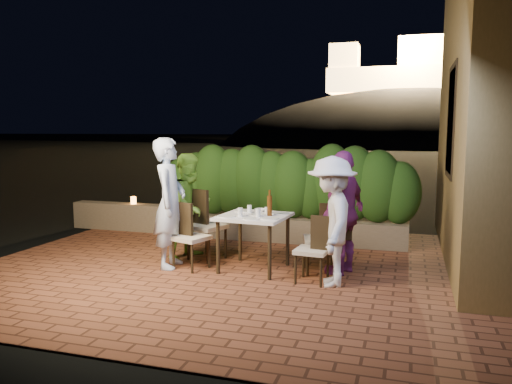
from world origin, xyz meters
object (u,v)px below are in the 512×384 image
at_px(chair_right_front, 312,249).
at_px(chair_left_back, 207,225).
at_px(bowl, 261,210).
at_px(diner_white, 332,221).
at_px(diner_purple, 344,212).
at_px(chair_left_front, 191,236).
at_px(dining_table, 254,242).
at_px(beer_bottle, 270,203).
at_px(parapet_lamp, 133,200).
at_px(diner_green, 191,206).
at_px(diner_blue, 170,203).
at_px(chair_right_back, 320,238).

bearing_deg(chair_right_front, chair_left_back, -15.83).
relative_size(bowl, chair_right_front, 0.19).
relative_size(bowl, diner_white, 0.10).
bearing_deg(diner_purple, chair_left_front, -57.53).
height_order(dining_table, beer_bottle, beer_bottle).
bearing_deg(beer_bottle, diner_white, -23.28).
bearing_deg(beer_bottle, parapet_lamp, 149.46).
distance_m(dining_table, diner_green, 1.22).
relative_size(chair_right_front, diner_blue, 0.47).
bearing_deg(chair_right_back, diner_white, 98.74).
height_order(chair_left_back, diner_purple, diner_purple).
xyz_separation_m(chair_left_front, chair_left_back, (0.01, 0.54, 0.06)).
relative_size(chair_left_front, chair_right_back, 0.97).
height_order(chair_right_front, diner_blue, diner_blue).
relative_size(chair_left_back, diner_blue, 0.57).
relative_size(diner_blue, parapet_lamp, 12.73).
distance_m(chair_left_back, parapet_lamp, 2.65).
distance_m(beer_bottle, parapet_lamp, 3.71).
height_order(chair_right_front, chair_right_back, chair_right_back).
bearing_deg(bowl, dining_table, -90.20).
bearing_deg(dining_table, diner_green, 161.24).
distance_m(chair_left_back, diner_purple, 2.02).
bearing_deg(diner_white, diner_blue, -106.10).
bearing_deg(diner_white, dining_table, -119.94).
bearing_deg(chair_right_back, chair_left_front, -3.48).
relative_size(chair_left_front, diner_white, 0.57).
xyz_separation_m(dining_table, chair_left_front, (-0.83, -0.20, 0.08)).
bearing_deg(bowl, parapet_lamp, 151.92).
height_order(chair_left_front, parapet_lamp, chair_left_front).
height_order(bowl, chair_left_back, chair_left_back).
bearing_deg(chair_left_front, dining_table, 32.11).
distance_m(dining_table, chair_left_back, 0.90).
distance_m(chair_right_back, diner_green, 2.01).
relative_size(dining_table, chair_right_front, 1.03).
distance_m(chair_left_front, diner_white, 1.96).
bearing_deg(chair_left_back, diner_green, -167.25).
distance_m(dining_table, bowl, 0.50).
relative_size(beer_bottle, diner_blue, 0.19).
relative_size(diner_green, diner_purple, 0.95).
bearing_deg(bowl, chair_left_front, -148.48).
bearing_deg(beer_bottle, chair_right_front, -28.48).
bearing_deg(chair_right_front, diner_green, -14.01).
bearing_deg(beer_bottle, bowl, 126.07).
distance_m(chair_left_back, diner_white, 2.07).
bearing_deg(dining_table, chair_left_back, 157.84).
bearing_deg(diner_blue, chair_right_back, -91.36).
bearing_deg(chair_right_front, dining_table, -15.30).
relative_size(dining_table, beer_bottle, 2.52).
distance_m(beer_bottle, chair_right_front, 0.89).
relative_size(chair_left_front, diner_green, 0.58).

